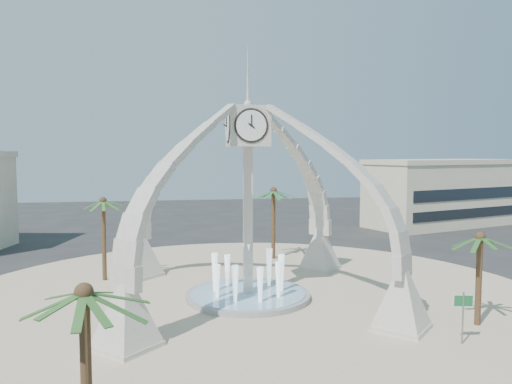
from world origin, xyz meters
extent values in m
plane|color=#282828|center=(0.00, 0.00, 0.00)|extent=(140.00, 140.00, 0.00)
cylinder|color=#C8B495|center=(0.00, 0.00, 0.03)|extent=(40.00, 40.00, 0.06)
cube|color=beige|center=(0.00, 0.00, 4.90)|extent=(0.55, 0.55, 9.80)
cube|color=beige|center=(0.00, 0.00, 11.05)|extent=(2.50, 2.50, 2.50)
cone|color=beige|center=(0.00, 0.00, 14.30)|extent=(0.20, 0.20, 4.00)
cylinder|color=white|center=(0.00, -1.29, 11.05)|extent=(1.84, 0.04, 1.84)
pyramid|color=beige|center=(7.07, 7.07, 1.60)|extent=(3.80, 3.80, 3.20)
pyramid|color=beige|center=(-7.07, 7.07, 1.60)|extent=(3.80, 3.80, 3.20)
pyramid|color=beige|center=(-7.07, -7.07, 1.60)|extent=(3.80, 3.80, 3.20)
pyramid|color=beige|center=(7.07, -7.07, 1.60)|extent=(3.80, 3.80, 3.20)
cylinder|color=#9C9C9F|center=(0.00, 0.00, 0.20)|extent=(8.00, 8.00, 0.40)
cylinder|color=#90BBD7|center=(0.00, 0.00, 0.42)|extent=(7.40, 7.40, 0.04)
cone|color=white|center=(0.00, 0.00, 2.02)|extent=(0.60, 0.60, 3.20)
cube|color=beige|center=(30.00, 28.00, 4.00)|extent=(21.49, 13.79, 8.00)
cube|color=beige|center=(30.00, 28.00, 8.30)|extent=(21.87, 14.17, 0.60)
cylinder|color=brown|center=(11.48, -7.16, 2.50)|extent=(0.33, 0.33, 5.01)
cylinder|color=brown|center=(-9.64, 6.52, 3.03)|extent=(0.32, 0.32, 6.05)
cylinder|color=brown|center=(4.22, 11.67, 3.12)|extent=(0.36, 0.36, 6.24)
cylinder|color=brown|center=(-7.53, -16.18, 2.72)|extent=(0.34, 0.34, 5.44)
cylinder|color=slate|center=(9.04, -9.53, 1.32)|extent=(0.08, 0.08, 2.64)
cube|color=#175D2C|center=(9.04, -9.53, 2.22)|extent=(0.89, 0.23, 0.53)
cube|color=white|center=(9.04, -9.53, 2.22)|extent=(0.96, 0.22, 0.60)
camera|label=1|loc=(-5.15, -31.08, 9.37)|focal=35.00mm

